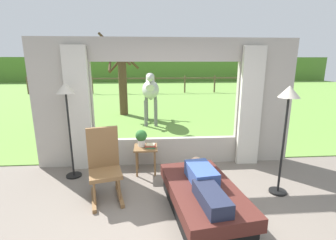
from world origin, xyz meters
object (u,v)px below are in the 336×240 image
(reclining_person, at_px, (204,181))
(horse, at_px, (151,90))
(recliner_sofa, at_px, (203,199))
(pasture_tree, at_px, (122,77))
(side_table, at_px, (146,152))
(floor_lamp_left, at_px, (67,102))
(book_stack, at_px, (151,146))
(floor_lamp_right, at_px, (288,108))
(rocking_chair, at_px, (104,164))
(potted_plant, at_px, (141,137))

(reclining_person, height_order, horse, horse)
(recliner_sofa, bearing_deg, pasture_tree, 97.26)
(side_table, height_order, floor_lamp_left, floor_lamp_left)
(book_stack, bearing_deg, pasture_tree, 101.34)
(pasture_tree, bearing_deg, book_stack, -78.66)
(book_stack, xyz_separation_m, floor_lamp_right, (2.08, -0.86, 0.86))
(floor_lamp_right, xyz_separation_m, horse, (-2.05, 4.59, -0.27))
(floor_lamp_right, bearing_deg, rocking_chair, 177.76)
(rocking_chair, relative_size, horse, 0.62)
(reclining_person, distance_m, pasture_tree, 6.93)
(book_stack, bearing_deg, horse, 89.51)
(potted_plant, distance_m, book_stack, 0.25)
(reclining_person, distance_m, floor_lamp_right, 1.71)
(potted_plant, bearing_deg, horse, 86.72)
(rocking_chair, distance_m, book_stack, 1.05)
(reclining_person, relative_size, horse, 0.79)
(reclining_person, bearing_deg, book_stack, 110.07)
(recliner_sofa, relative_size, horse, 1.00)
(recliner_sofa, bearing_deg, floor_lamp_right, 10.35)
(potted_plant, height_order, book_stack, potted_plant)
(recliner_sofa, bearing_deg, floor_lamp_left, 141.30)
(side_table, relative_size, book_stack, 2.69)
(floor_lamp_left, xyz_separation_m, pasture_tree, (0.40, 5.28, 0.07))
(rocking_chair, bearing_deg, floor_lamp_left, 120.16)
(recliner_sofa, xyz_separation_m, pasture_tree, (-1.78, 6.58, 1.26))
(book_stack, relative_size, horse, 0.11)
(pasture_tree, bearing_deg, potted_plant, -80.28)
(horse, distance_m, pasture_tree, 1.92)
(book_stack, distance_m, floor_lamp_right, 2.42)
(rocking_chair, height_order, horse, horse)
(potted_plant, distance_m, pasture_tree, 5.29)
(side_table, xyz_separation_m, book_stack, (0.09, -0.06, 0.13))
(reclining_person, distance_m, book_stack, 1.54)
(rocking_chair, height_order, side_table, rocking_chair)
(recliner_sofa, relative_size, side_table, 3.48)
(potted_plant, bearing_deg, recliner_sofa, -57.87)
(side_table, distance_m, floor_lamp_right, 2.57)
(potted_plant, bearing_deg, reclining_person, -58.74)
(floor_lamp_left, bearing_deg, recliner_sofa, -30.82)
(side_table, bearing_deg, book_stack, -30.72)
(reclining_person, bearing_deg, pasture_tree, 97.15)
(recliner_sofa, relative_size, book_stack, 9.33)
(rocking_chair, bearing_deg, pasture_tree, 78.86)
(reclining_person, xyz_separation_m, pasture_tree, (-1.78, 6.63, 0.96))
(recliner_sofa, bearing_deg, side_table, 112.97)
(book_stack, bearing_deg, rocking_chair, -133.95)
(floor_lamp_left, xyz_separation_m, horse, (1.48, 3.74, -0.26))
(potted_plant, distance_m, floor_lamp_left, 1.47)
(rocking_chair, height_order, floor_lamp_right, floor_lamp_right)
(rocking_chair, height_order, pasture_tree, pasture_tree)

